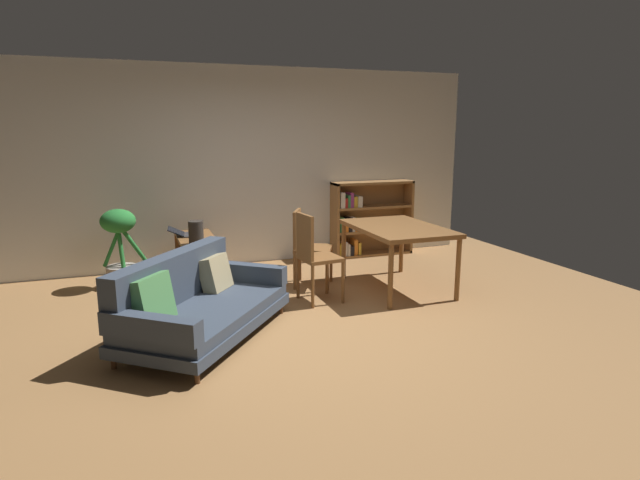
{
  "coord_description": "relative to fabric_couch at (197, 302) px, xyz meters",
  "views": [
    {
      "loc": [
        -1.47,
        -4.52,
        1.86
      ],
      "look_at": [
        0.33,
        0.43,
        0.75
      ],
      "focal_mm": 29.44,
      "sensor_mm": 36.0,
      "label": 1
    }
  ],
  "objects": [
    {
      "name": "dining_chair_near",
      "position": [
        1.46,
        1.18,
        0.19
      ],
      "size": [
        0.57,
        0.57,
        0.92
      ],
      "color": "brown",
      "rests_on": "ground_plane"
    },
    {
      "name": "dining_table",
      "position": [
        2.41,
        0.69,
        0.36
      ],
      "size": [
        0.93,
        1.38,
        0.76
      ],
      "color": "brown",
      "rests_on": "ground_plane"
    },
    {
      "name": "open_laptop",
      "position": [
        0.12,
        1.79,
        0.3
      ],
      "size": [
        0.44,
        0.35,
        0.1
      ],
      "color": "#333338",
      "rests_on": "media_console"
    },
    {
      "name": "back_wall_panel",
      "position": [
        0.98,
        2.58,
        1.03
      ],
      "size": [
        6.8,
        0.1,
        2.7
      ],
      "primitive_type": "cube",
      "color": "silver",
      "rests_on": "ground_plane"
    },
    {
      "name": "ground_plane",
      "position": [
        0.98,
        -0.12,
        -0.32
      ],
      "size": [
        8.16,
        8.16,
        0.0
      ],
      "primitive_type": "plane",
      "color": "#9E7042"
    },
    {
      "name": "bookshelf",
      "position": [
        2.79,
        2.4,
        0.22
      ],
      "size": [
        1.24,
        0.31,
        1.11
      ],
      "color": "olive",
      "rests_on": "ground_plane"
    },
    {
      "name": "potted_floor_plant",
      "position": [
        -0.65,
        1.89,
        0.2
      ],
      "size": [
        0.53,
        0.41,
        0.94
      ],
      "color": "#9E9389",
      "rests_on": "ground_plane"
    },
    {
      "name": "dining_chair_far",
      "position": [
        1.33,
        0.56,
        0.23
      ],
      "size": [
        0.45,
        0.46,
        0.98
      ],
      "color": "brown",
      "rests_on": "ground_plane"
    },
    {
      "name": "fabric_couch",
      "position": [
        0.0,
        0.0,
        0.0
      ],
      "size": [
        1.79,
        1.93,
        0.75
      ],
      "color": "#56351E",
      "rests_on": "ground_plane"
    },
    {
      "name": "media_console",
      "position": [
        0.21,
        1.59,
        -0.04
      ],
      "size": [
        0.43,
        1.17,
        0.59
      ],
      "color": "brown",
      "rests_on": "ground_plane"
    },
    {
      "name": "desk_speaker",
      "position": [
        0.17,
        1.25,
        0.4
      ],
      "size": [
        0.17,
        0.17,
        0.26
      ],
      "color": "#2D2823",
      "rests_on": "media_console"
    }
  ]
}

